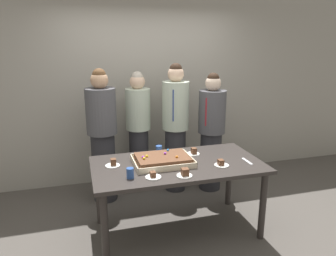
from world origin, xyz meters
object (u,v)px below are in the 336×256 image
plated_slice_far_left (153,176)px  person_far_right_suit (139,130)px  drink_cup_nearest (130,173)px  plated_slice_far_right (221,164)px  drink_cup_middle (159,150)px  sheet_cake (163,160)px  plated_slice_near_right (185,174)px  plated_slice_center_front (113,164)px  person_striped_tie_right (175,126)px  party_table (177,171)px  plated_slice_near_left (193,152)px  cake_server_utensil (247,161)px  person_green_shirt_behind (211,131)px  person_serving_front (102,135)px

plated_slice_far_left → person_far_right_suit: (0.14, 1.46, 0.05)m
plated_slice_far_left → drink_cup_nearest: (-0.21, 0.05, 0.03)m
plated_slice_far_right → drink_cup_middle: drink_cup_middle is taller
plated_slice_far_left → sheet_cake: bearing=61.2°
plated_slice_near_right → plated_slice_far_left: size_ratio=1.00×
sheet_cake → plated_slice_center_front: size_ratio=4.08×
person_striped_tie_right → plated_slice_center_front: bearing=-22.2°
plated_slice_near_right → plated_slice_center_front: bearing=144.5°
party_table → plated_slice_center_front: bearing=170.8°
plated_slice_near_right → plated_slice_far_right: 0.47m
sheet_cake → plated_slice_near_left: bearing=23.5°
plated_slice_near_left → person_far_right_suit: size_ratio=0.09×
sheet_cake → plated_slice_near_right: 0.39m
plated_slice_near_left → person_striped_tie_right: person_striped_tie_right is taller
sheet_cake → person_far_right_suit: person_far_right_suit is taller
party_table → plated_slice_far_left: plated_slice_far_left is taller
plated_slice_near_left → drink_cup_nearest: (-0.80, -0.45, 0.03)m
plated_slice_near_right → drink_cup_middle: bearing=97.1°
drink_cup_middle → plated_slice_center_front: bearing=-158.1°
party_table → drink_cup_nearest: bearing=-156.0°
cake_server_utensil → plated_slice_near_left: bearing=141.6°
person_green_shirt_behind → person_far_right_suit: person_far_right_suit is taller
plated_slice_near_left → person_far_right_suit: bearing=115.2°
drink_cup_nearest → drink_cup_middle: bearing=53.3°
plated_slice_center_front → person_serving_front: bearing=92.2°
party_table → person_striped_tie_right: bearing=74.0°
plated_slice_near_left → cake_server_utensil: (0.47, -0.37, -0.02)m
plated_slice_center_front → person_striped_tie_right: (0.95, 0.90, 0.10)m
party_table → plated_slice_far_right: (0.41, -0.19, 0.11)m
plated_slice_far_left → person_green_shirt_behind: bearing=46.9°
party_table → cake_server_utensil: cake_server_utensil is taller
plated_slice_near_left → drink_cup_middle: drink_cup_middle is taller
plated_slice_near_right → person_striped_tie_right: size_ratio=0.08×
person_far_right_suit → cake_server_utensil: bearing=32.8°
sheet_cake → plated_slice_far_left: sheet_cake is taller
drink_cup_middle → cake_server_utensil: drink_cup_middle is taller
drink_cup_nearest → drink_cup_middle: 0.71m
plated_slice_near_left → plated_slice_far_right: (0.16, -0.40, -0.00)m
plated_slice_far_left → drink_cup_nearest: size_ratio=1.50×
person_serving_front → person_striped_tie_right: bearing=62.1°
party_table → person_serving_front: bearing=125.8°
plated_slice_far_left → person_far_right_suit: size_ratio=0.09×
plated_slice_far_right → plated_slice_center_front: size_ratio=1.00×
drink_cup_middle → plated_slice_near_left: bearing=-16.8°
person_green_shirt_behind → person_striped_tie_right: bearing=-56.6°
plated_slice_near_right → plated_slice_center_front: 0.77m
party_table → person_striped_tie_right: size_ratio=1.01×
plated_slice_center_front → plated_slice_far_right: bearing=-15.6°
plated_slice_far_left → plated_slice_center_front: (-0.33, 0.40, 0.01)m
plated_slice_near_right → plated_slice_near_left: bearing=62.1°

